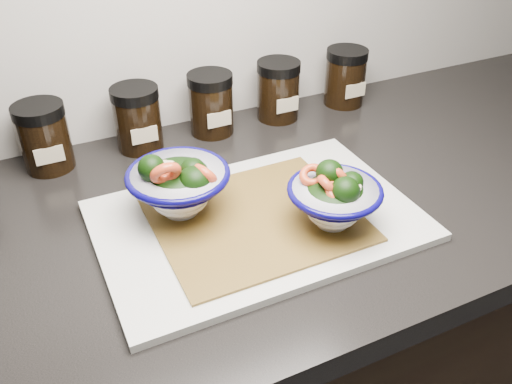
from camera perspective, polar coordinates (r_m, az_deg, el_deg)
name	(u,v)px	position (r m, az deg, el deg)	size (l,w,h in m)	color
countertop	(265,209)	(0.84, 0.97, -1.85)	(3.50, 0.60, 0.04)	black
cutting_board	(257,220)	(0.78, 0.15, -3.01)	(0.45, 0.30, 0.01)	beige
bamboo_mat	(256,219)	(0.77, 0.00, -2.82)	(0.28, 0.24, 0.00)	olive
bowl_left	(179,185)	(0.76, -8.10, 0.73)	(0.15, 0.15, 0.11)	white
bowl_right	(334,198)	(0.74, 8.26, -0.67)	(0.13, 0.13, 0.10)	white
spice_jar_b	(44,137)	(0.95, -21.40, 5.42)	(0.08, 0.08, 0.11)	black
spice_jar_c	(137,118)	(0.96, -12.37, 7.59)	(0.08, 0.08, 0.11)	black
spice_jar_d	(211,104)	(1.00, -4.76, 9.25)	(0.08, 0.08, 0.11)	black
spice_jar_e	(278,90)	(1.05, 2.35, 10.65)	(0.08, 0.08, 0.11)	black
spice_jar_f	(345,77)	(1.12, 9.38, 11.87)	(0.08, 0.08, 0.11)	black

